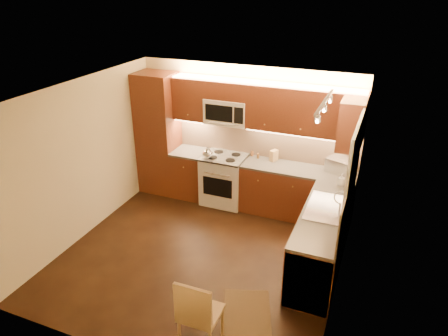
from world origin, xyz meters
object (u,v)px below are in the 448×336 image
at_px(stove, 224,179).
at_px(knife_block, 274,155).
at_px(dining_chair, 201,311).
at_px(kettle, 208,152).
at_px(toaster_oven, 340,165).
at_px(soap_bottle, 342,180).
at_px(sink, 327,203).
at_px(microwave, 227,111).

height_order(stove, knife_block, knife_block).
bearing_deg(dining_chair, kettle, 112.03).
distance_m(toaster_oven, soap_bottle, 0.49).
xyz_separation_m(sink, toaster_oven, (-0.01, 1.27, 0.05)).
bearing_deg(sink, soap_bottle, 83.37).
xyz_separation_m(stove, kettle, (-0.25, -0.19, 0.57)).
height_order(knife_block, dining_chair, knife_block).
height_order(kettle, soap_bottle, kettle).
bearing_deg(toaster_oven, soap_bottle, -58.03).
height_order(microwave, knife_block, microwave).
height_order(stove, kettle, kettle).
bearing_deg(kettle, dining_chair, -80.98).
relative_size(toaster_oven, knife_block, 2.07).
bearing_deg(soap_bottle, stove, -176.99).
xyz_separation_m(sink, dining_chair, (-0.99, -2.07, -0.49)).
height_order(microwave, soap_bottle, microwave).
distance_m(stove, sink, 2.35).
xyz_separation_m(toaster_oven, dining_chair, (-0.98, -3.34, -0.54)).
xyz_separation_m(kettle, toaster_oven, (2.24, 0.34, -0.01)).
bearing_deg(soap_bottle, sink, -84.52).
height_order(microwave, kettle, microwave).
xyz_separation_m(sink, knife_block, (-1.14, 1.32, 0.02)).
relative_size(microwave, soap_bottle, 3.90).
bearing_deg(kettle, toaster_oven, -5.18).
relative_size(soap_bottle, dining_chair, 0.20).
relative_size(stove, kettle, 4.32).
bearing_deg(microwave, soap_bottle, -12.66).
bearing_deg(soap_bottle, kettle, -171.50).
bearing_deg(kettle, sink, -36.37).
height_order(kettle, dining_chair, kettle).
xyz_separation_m(microwave, soap_bottle, (2.09, -0.47, -0.72)).
bearing_deg(dining_chair, soap_bottle, 68.62).
distance_m(sink, kettle, 2.43).
bearing_deg(microwave, stove, -90.00).
bearing_deg(soap_bottle, dining_chair, -98.58).
xyz_separation_m(toaster_oven, soap_bottle, (0.10, -0.48, -0.02)).
xyz_separation_m(stove, knife_block, (0.86, 0.19, 0.54)).
relative_size(kettle, toaster_oven, 0.53).
height_order(microwave, sink, microwave).
relative_size(stove, sink, 1.07).
bearing_deg(knife_block, toaster_oven, 21.64).
xyz_separation_m(sink, kettle, (-2.25, 0.94, 0.05)).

